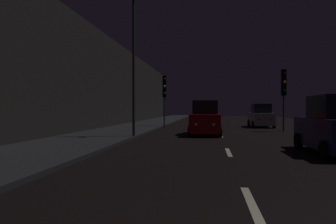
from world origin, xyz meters
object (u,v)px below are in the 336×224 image
(car_parked_right_far, at_px, (261,117))
(car_parked_right_near, at_px, (336,127))
(streetlamp_overhead, at_px, (141,41))
(traffic_light_far_left, at_px, (164,90))
(traffic_light_far_right, at_px, (284,87))
(car_approaching_headlights, at_px, (205,119))

(car_parked_right_far, distance_m, car_parked_right_near, 16.03)
(streetlamp_overhead, distance_m, car_parked_right_far, 14.90)
(traffic_light_far_left, distance_m, car_parked_right_far, 8.95)
(traffic_light_far_right, bearing_deg, car_parked_right_near, -8.11)
(car_approaching_headlights, relative_size, car_parked_right_far, 1.04)
(traffic_light_far_right, xyz_separation_m, car_parked_right_near, (-0.80, -11.13, -2.27))
(traffic_light_far_right, bearing_deg, streetlamp_overhead, -57.91)
(traffic_light_far_right, relative_size, car_parked_right_near, 1.06)
(traffic_light_far_left, distance_m, car_parked_right_near, 17.08)
(streetlamp_overhead, height_order, car_parked_right_far, streetlamp_overhead)
(car_approaching_headlights, bearing_deg, traffic_light_far_left, -152.70)
(car_parked_right_far, relative_size, car_parked_right_near, 0.97)
(streetlamp_overhead, bearing_deg, car_parked_right_near, -28.36)
(streetlamp_overhead, relative_size, car_approaching_headlights, 1.93)
(car_parked_right_near, bearing_deg, car_parked_right_far, 0.00)
(car_parked_right_far, bearing_deg, traffic_light_far_left, 99.35)
(traffic_light_far_right, bearing_deg, traffic_light_far_left, -114.56)
(car_parked_right_far, xyz_separation_m, car_parked_right_near, (0.00, -16.03, 0.03))
(car_approaching_headlights, xyz_separation_m, car_parked_right_far, (4.84, 8.54, -0.04))
(traffic_light_far_right, height_order, car_parked_right_near, traffic_light_far_right)
(car_approaching_headlights, relative_size, car_parked_right_near, 1.01)
(traffic_light_far_left, height_order, traffic_light_far_right, traffic_light_far_left)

